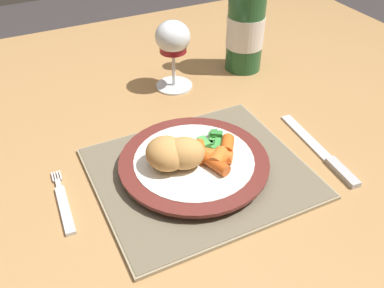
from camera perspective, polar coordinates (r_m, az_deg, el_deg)
dining_table at (r=0.84m, az=-7.49°, el=-1.63°), size 1.56×1.01×0.74m
placemat at (r=0.68m, az=1.12°, el=-3.83°), size 0.32×0.28×0.01m
dinner_plate at (r=0.67m, az=0.26°, el=-2.62°), size 0.24×0.24×0.02m
breaded_croquettes at (r=0.64m, az=-2.65°, el=-1.43°), size 0.11×0.09×0.05m
green_beans_pile at (r=0.69m, az=2.67°, el=0.33°), size 0.05×0.06×0.02m
glazed_carrots at (r=0.66m, az=3.25°, el=-1.51°), size 0.08×0.09×0.02m
fork at (r=0.65m, az=-16.72°, el=-7.80°), size 0.02×0.14×0.01m
table_knife at (r=0.75m, az=17.17°, el=-1.31°), size 0.03×0.21×0.01m
wine_glass at (r=0.86m, az=-2.57°, el=13.49°), size 0.08×0.08×0.14m
bottle at (r=0.94m, az=7.24°, el=16.21°), size 0.08×0.08×0.29m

